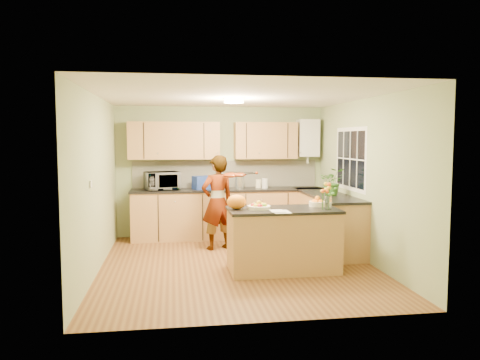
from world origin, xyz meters
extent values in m
plane|color=brown|center=(0.00, 0.00, 0.00)|extent=(4.50, 4.50, 0.00)
cube|color=white|center=(0.00, 0.00, 2.50)|extent=(4.00, 4.50, 0.02)
cube|color=#95A576|center=(0.00, 2.25, 1.25)|extent=(4.00, 0.02, 2.50)
cube|color=#95A576|center=(0.00, -2.25, 1.25)|extent=(4.00, 0.02, 2.50)
cube|color=#95A576|center=(-2.00, 0.00, 1.25)|extent=(0.02, 4.50, 2.50)
cube|color=#95A576|center=(2.00, 0.00, 1.25)|extent=(0.02, 4.50, 2.50)
cube|color=#B08446|center=(0.10, 1.95, 0.45)|extent=(3.60, 0.60, 0.90)
cube|color=black|center=(0.10, 1.94, 0.92)|extent=(3.64, 0.62, 0.04)
cube|color=#B08446|center=(1.70, 0.85, 0.45)|extent=(0.60, 2.20, 0.90)
cube|color=black|center=(1.69, 0.85, 0.92)|extent=(0.62, 2.24, 0.04)
cube|color=white|center=(0.10, 2.23, 1.20)|extent=(3.60, 0.02, 0.52)
cube|color=#B08446|center=(-0.90, 2.08, 1.85)|extent=(1.70, 0.34, 0.70)
cube|color=#B08446|center=(0.85, 2.08, 1.85)|extent=(1.20, 0.34, 0.70)
cube|color=white|center=(1.70, 2.09, 1.90)|extent=(0.40, 0.30, 0.72)
cylinder|color=silver|center=(1.70, 2.09, 1.50)|extent=(0.06, 0.06, 0.20)
cube|color=white|center=(1.99, 0.60, 1.55)|extent=(0.01, 1.30, 1.05)
cube|color=black|center=(1.99, 0.60, 1.55)|extent=(0.01, 1.18, 0.92)
cube|color=white|center=(-1.99, -0.60, 1.30)|extent=(0.02, 0.09, 0.09)
cylinder|color=#FFEABF|center=(0.00, 0.30, 2.46)|extent=(0.30, 0.30, 0.06)
cylinder|color=white|center=(0.00, 0.30, 2.49)|extent=(0.10, 0.10, 0.02)
cube|color=#B08446|center=(0.61, -0.41, 0.43)|extent=(1.52, 0.76, 0.86)
cube|color=black|center=(0.61, -0.41, 0.88)|extent=(1.56, 0.80, 0.04)
cylinder|color=#F6E9C5|center=(0.26, -0.41, 0.92)|extent=(0.33, 0.33, 0.05)
cylinder|color=#F6E9C5|center=(1.16, -0.26, 0.93)|extent=(0.25, 0.25, 0.07)
cylinder|color=silver|center=(1.21, -0.59, 0.99)|extent=(0.10, 0.10, 0.20)
ellipsoid|color=orange|center=(-0.05, -0.36, 1.00)|extent=(0.27, 0.23, 0.21)
cube|color=white|center=(0.51, -0.71, 0.90)|extent=(0.22, 0.31, 0.01)
imported|color=tan|center=(-0.19, 1.04, 0.80)|extent=(0.69, 0.57, 1.61)
imported|color=white|center=(-1.13, 1.93, 1.11)|extent=(0.70, 0.56, 0.34)
cube|color=#203894|center=(-0.40, 1.94, 1.06)|extent=(0.37, 0.33, 0.25)
cylinder|color=silver|center=(0.33, 1.97, 1.06)|extent=(0.17, 0.17, 0.24)
sphere|color=black|center=(0.33, 1.97, 1.22)|extent=(0.09, 0.09, 0.09)
cylinder|color=#F6E9C5|center=(0.70, 2.00, 1.02)|extent=(0.11, 0.11, 0.16)
cylinder|color=white|center=(0.81, 1.93, 1.03)|extent=(0.15, 0.15, 0.19)
imported|color=#346923|center=(1.70, 0.63, 1.17)|extent=(0.49, 0.45, 0.46)
camera|label=1|loc=(-0.94, -6.82, 1.88)|focal=35.00mm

